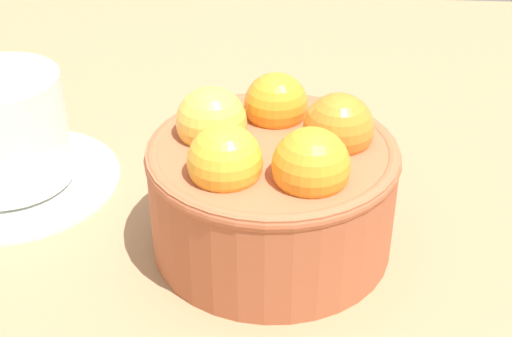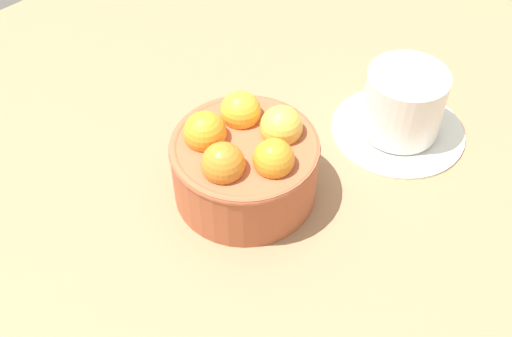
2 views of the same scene
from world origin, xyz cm
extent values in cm
cube|color=#997551|center=(0.00, 0.00, -2.36)|extent=(126.24, 95.07, 4.72)
cylinder|color=#AD5938|center=(0.00, 0.00, 3.40)|extent=(14.40, 14.40, 6.80)
torus|color=#AD5938|center=(0.00, 0.00, 6.40)|extent=(14.60, 14.60, 1.00)
sphere|color=orange|center=(-0.13, -3.85, 7.58)|extent=(3.91, 3.91, 3.91)
sphere|color=#EEB845|center=(3.63, -1.31, 7.58)|extent=(4.16, 4.16, 4.16)
sphere|color=gold|center=(2.37, 3.04, 7.58)|extent=(4.05, 4.05, 4.05)
sphere|color=orange|center=(-2.16, 3.19, 7.58)|extent=(4.16, 4.16, 4.16)
sphere|color=orange|center=(-3.71, -1.07, 7.58)|extent=(4.10, 4.10, 4.10)
cylinder|color=white|center=(18.35, -5.48, 0.30)|extent=(14.81, 14.81, 0.60)
cylinder|color=white|center=(18.35, -5.48, 4.30)|extent=(8.63, 8.63, 7.41)
camera|label=1|loc=(-1.53, 34.91, 26.98)|focal=49.95mm
camera|label=2|loc=(-29.76, -32.06, 50.12)|focal=45.43mm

